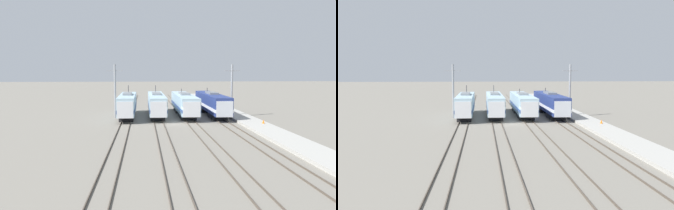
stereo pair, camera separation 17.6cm
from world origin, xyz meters
The scene contains 13 objects.
ground_plane centered at (0.00, 0.00, 0.00)m, with size 400.00×400.00×0.00m, color slate.
rail_pair_far_left centered at (-7.65, 0.00, 0.07)m, with size 1.50×120.00×0.15m.
rail_pair_center_left centered at (-2.55, 0.00, 0.07)m, with size 1.51×120.00×0.15m.
rail_pair_center_right centered at (2.55, 0.00, 0.07)m, with size 1.51×120.00×0.15m.
rail_pair_far_right centered at (7.65, 0.00, 0.07)m, with size 1.50×120.00×0.15m.
locomotive_far_left centered at (-7.65, 6.57, 2.20)m, with size 2.76×16.29×5.47m.
locomotive_center_left centered at (-2.55, 7.95, 2.17)m, with size 2.80×18.31×5.33m.
locomotive_center_right centered at (2.55, 8.60, 2.13)m, with size 3.02×19.33×4.63m.
locomotive_far_right centered at (7.65, 8.33, 2.18)m, with size 2.90×19.76×4.81m.
catenary_tower_left centered at (-9.69, 6.08, 4.81)m, with size 2.75×0.35×9.21m.
catenary_tower_right centered at (10.59, 6.08, 4.81)m, with size 2.75×0.35×9.21m.
platform centered at (11.69, 0.00, 0.20)m, with size 4.00×120.00×0.40m.
traffic_cone centered at (12.69, -3.96, 0.68)m, with size 0.39×0.39×0.56m.
Camera 1 is at (-4.82, -50.26, 8.07)m, focal length 35.00 mm.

